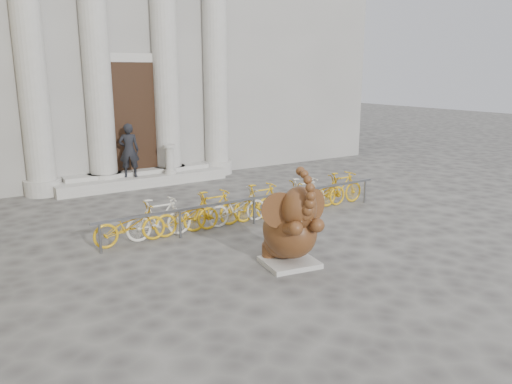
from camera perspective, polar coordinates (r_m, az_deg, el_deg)
ground at (r=10.08m, az=6.45°, el=-9.21°), size 80.00×80.00×0.00m
classical_building at (r=22.96m, az=-18.73°, el=18.17°), size 22.00×10.70×12.00m
entrance_steps at (r=17.97m, az=-12.84°, el=1.35°), size 6.00×1.20×0.36m
elephant_statue at (r=10.17m, az=4.00°, el=-4.32°), size 1.41×1.64×2.12m
bike_rack at (r=13.17m, az=-0.86°, el=-1.32°), size 8.41×0.53×1.00m
pedestrian at (r=17.54m, az=-14.31°, el=4.63°), size 0.79×0.66×1.84m
balustrade_post at (r=17.90m, az=-9.83°, el=3.59°), size 0.42×0.42×1.03m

